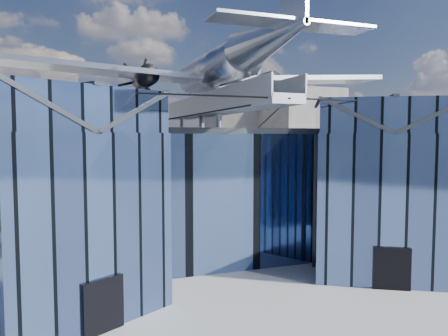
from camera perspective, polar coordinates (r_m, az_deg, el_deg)
name	(u,v)px	position (r m, az deg, el deg)	size (l,w,h in m)	color
ground_plane	(235,282)	(28.83, 1.41, -14.70)	(120.00, 120.00, 0.00)	gray
museum	(207,187)	(32.98, -2.28, -2.43)	(32.88, 24.50, 17.60)	#486193
bg_towers	(135,132)	(76.74, -11.50, 4.57)	(77.00, 24.50, 26.00)	gray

